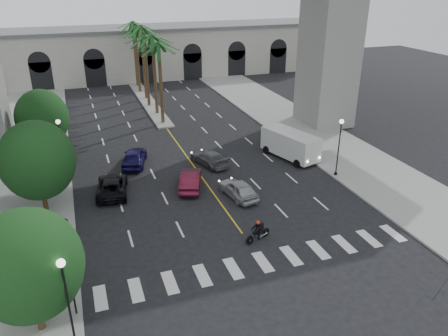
% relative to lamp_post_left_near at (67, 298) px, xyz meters
% --- Properties ---
extents(ground, '(140.00, 140.00, 0.00)m').
position_rel_lamp_post_left_near_xyz_m(ground, '(11.40, 5.00, -3.22)').
color(ground, black).
rests_on(ground, ground).
extents(sidewalk_left, '(8.00, 100.00, 0.15)m').
position_rel_lamp_post_left_near_xyz_m(sidewalk_left, '(-3.60, 20.00, -3.15)').
color(sidewalk_left, gray).
rests_on(sidewalk_left, ground).
extents(sidewalk_right, '(8.00, 100.00, 0.15)m').
position_rel_lamp_post_left_near_xyz_m(sidewalk_right, '(26.40, 20.00, -3.15)').
color(sidewalk_right, gray).
rests_on(sidewalk_right, ground).
extents(median, '(2.00, 24.00, 0.20)m').
position_rel_lamp_post_left_near_xyz_m(median, '(11.40, 43.00, -3.12)').
color(median, gray).
rests_on(median, ground).
extents(pier_building, '(71.00, 10.50, 8.50)m').
position_rel_lamp_post_left_near_xyz_m(pier_building, '(11.40, 60.00, 1.04)').
color(pier_building, silver).
rests_on(pier_building, ground).
extents(palm_a, '(3.20, 3.20, 10.30)m').
position_rel_lamp_post_left_near_xyz_m(palm_a, '(11.40, 33.00, 5.88)').
color(palm_a, '#47331E').
rests_on(palm_a, ground).
extents(palm_b, '(3.20, 3.20, 10.60)m').
position_rel_lamp_post_left_near_xyz_m(palm_b, '(11.50, 37.00, 6.15)').
color(palm_b, '#47331E').
rests_on(palm_b, ground).
extents(palm_c, '(3.20, 3.20, 10.10)m').
position_rel_lamp_post_left_near_xyz_m(palm_c, '(11.20, 41.00, 5.69)').
color(palm_c, '#47331E').
rests_on(palm_c, ground).
extents(palm_d, '(3.20, 3.20, 10.90)m').
position_rel_lamp_post_left_near_xyz_m(palm_d, '(11.55, 45.00, 6.43)').
color(palm_d, '#47331E').
rests_on(palm_d, ground).
extents(palm_e, '(3.20, 3.20, 10.40)m').
position_rel_lamp_post_left_near_xyz_m(palm_e, '(11.30, 49.00, 5.97)').
color(palm_e, '#47331E').
rests_on(palm_e, ground).
extents(palm_f, '(3.20, 3.20, 10.70)m').
position_rel_lamp_post_left_near_xyz_m(palm_f, '(11.60, 53.00, 6.24)').
color(palm_f, '#47331E').
rests_on(palm_f, ground).
extents(street_tree_near, '(5.20, 5.20, 6.89)m').
position_rel_lamp_post_left_near_xyz_m(street_tree_near, '(-1.60, 2.00, 0.80)').
color(street_tree_near, '#382616').
rests_on(street_tree_near, ground).
extents(street_tree_mid, '(5.44, 5.44, 7.21)m').
position_rel_lamp_post_left_near_xyz_m(street_tree_mid, '(-1.60, 15.00, 0.99)').
color(street_tree_mid, '#382616').
rests_on(street_tree_mid, ground).
extents(street_tree_far, '(5.04, 5.04, 6.68)m').
position_rel_lamp_post_left_near_xyz_m(street_tree_far, '(-1.60, 27.00, 0.68)').
color(street_tree_far, '#382616').
rests_on(street_tree_far, ground).
extents(lamp_post_left_near, '(0.40, 0.40, 5.35)m').
position_rel_lamp_post_left_near_xyz_m(lamp_post_left_near, '(0.00, 0.00, 0.00)').
color(lamp_post_left_near, black).
rests_on(lamp_post_left_near, ground).
extents(lamp_post_left_far, '(0.40, 0.40, 5.35)m').
position_rel_lamp_post_left_near_xyz_m(lamp_post_left_far, '(0.00, 21.00, 0.00)').
color(lamp_post_left_far, black).
rests_on(lamp_post_left_far, ground).
extents(lamp_post_right, '(0.40, 0.40, 5.35)m').
position_rel_lamp_post_left_near_xyz_m(lamp_post_right, '(22.80, 13.00, 0.00)').
color(lamp_post_right, black).
rests_on(lamp_post_right, ground).
extents(traffic_signal_near, '(0.25, 0.18, 3.65)m').
position_rel_lamp_post_left_near_xyz_m(traffic_signal_near, '(0.10, 2.50, -0.71)').
color(traffic_signal_near, black).
rests_on(traffic_signal_near, ground).
extents(traffic_signal_far, '(0.25, 0.18, 3.65)m').
position_rel_lamp_post_left_near_xyz_m(traffic_signal_far, '(0.10, 6.50, -0.71)').
color(traffic_signal_far, black).
rests_on(traffic_signal_far, ground).
extents(motorcycle_rider, '(2.03, 0.89, 1.54)m').
position_rel_lamp_post_left_near_xyz_m(motorcycle_rider, '(12.14, 5.91, -2.52)').
color(motorcycle_rider, black).
rests_on(motorcycle_rider, ground).
extents(car_a, '(2.40, 4.52, 1.47)m').
position_rel_lamp_post_left_near_xyz_m(car_a, '(13.13, 12.21, -2.49)').
color(car_a, '#A1A0A5').
rests_on(car_a, ground).
extents(car_b, '(3.06, 4.92, 1.53)m').
position_rel_lamp_post_left_near_xyz_m(car_b, '(9.90, 15.11, -2.46)').
color(car_b, '#561123').
rests_on(car_b, ground).
extents(car_c, '(3.12, 5.41, 1.42)m').
position_rel_lamp_post_left_near_xyz_m(car_c, '(3.53, 16.26, -2.51)').
color(car_c, black).
rests_on(car_c, ground).
extents(car_d, '(3.14, 5.00, 1.35)m').
position_rel_lamp_post_left_near_xyz_m(car_d, '(12.90, 19.31, -2.55)').
color(car_d, '#59595D').
rests_on(car_d, ground).
extents(car_e, '(3.28, 5.25, 1.67)m').
position_rel_lamp_post_left_near_xyz_m(car_e, '(6.19, 21.56, -2.39)').
color(car_e, '#130E42').
rests_on(car_e, ground).
extents(cargo_van, '(3.97, 6.59, 2.64)m').
position_rel_lamp_post_left_near_xyz_m(cargo_van, '(20.91, 18.21, -1.75)').
color(cargo_van, silver).
rests_on(cargo_van, ground).
extents(pedestrian_a, '(0.73, 0.57, 1.77)m').
position_rel_lamp_post_left_near_xyz_m(pedestrian_a, '(-4.01, 9.73, -2.18)').
color(pedestrian_a, black).
rests_on(pedestrian_a, sidewalk_left).
extents(pedestrian_b, '(0.90, 0.73, 1.75)m').
position_rel_lamp_post_left_near_xyz_m(pedestrian_b, '(-0.10, 9.79, -2.19)').
color(pedestrian_b, black).
rests_on(pedestrian_b, sidewalk_left).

